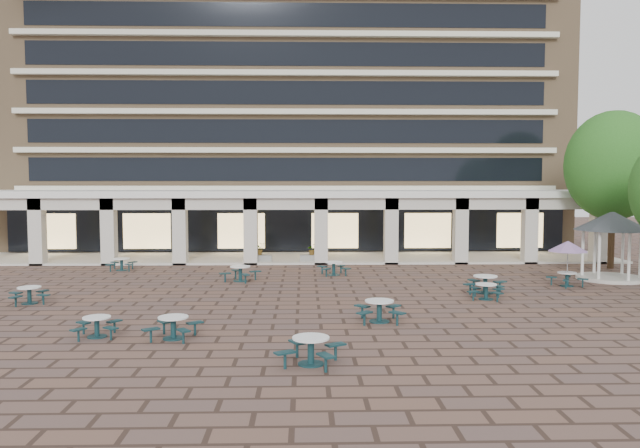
# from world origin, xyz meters

# --- Properties ---
(ground) EXTENTS (120.00, 120.00, 0.00)m
(ground) POSITION_xyz_m (0.00, 0.00, 0.00)
(ground) COLOR brown
(ground) RESTS_ON ground
(apartment_building) EXTENTS (40.00, 15.50, 25.20)m
(apartment_building) POSITION_xyz_m (0.00, 25.47, 12.60)
(apartment_building) COLOR #947654
(apartment_building) RESTS_ON ground
(retail_arcade) EXTENTS (42.00, 6.60, 4.40)m
(retail_arcade) POSITION_xyz_m (0.00, 14.80, 3.00)
(retail_arcade) COLOR white
(retail_arcade) RESTS_ON ground
(picnic_table_1) EXTENTS (1.67, 1.67, 0.66)m
(picnic_table_1) POSITION_xyz_m (-5.58, -5.01, 0.40)
(picnic_table_1) COLOR #123338
(picnic_table_1) RESTS_ON ground
(picnic_table_2) EXTENTS (2.02, 2.02, 0.77)m
(picnic_table_2) POSITION_xyz_m (1.27, -8.19, 0.46)
(picnic_table_2) COLOR #123338
(picnic_table_2) RESTS_ON ground
(picnic_table_3) EXTENTS (1.78, 1.78, 0.78)m
(picnic_table_3) POSITION_xyz_m (3.77, -3.09, 0.47)
(picnic_table_3) COLOR #123338
(picnic_table_3) RESTS_ON ground
(picnic_table_5) EXTENTS (1.80, 1.80, 0.72)m
(picnic_table_5) POSITION_xyz_m (-3.08, -5.30, 0.43)
(picnic_table_5) COLOR #123338
(picnic_table_5) RESTS_ON ground
(picnic_table_7) EXTENTS (2.17, 2.17, 0.79)m
(picnic_table_7) POSITION_xyz_m (9.19, 2.45, 0.47)
(picnic_table_7) COLOR #123338
(picnic_table_7) RESTS_ON ground
(picnic_table_8) EXTENTS (1.90, 1.90, 0.69)m
(picnic_table_8) POSITION_xyz_m (-10.16, 0.57, 0.41)
(picnic_table_8) COLOR #123338
(picnic_table_8) RESTS_ON ground
(picnic_table_9) EXTENTS (2.07, 2.07, 0.76)m
(picnic_table_9) POSITION_xyz_m (-2.11, 6.07, 0.46)
(picnic_table_9) COLOR #123338
(picnic_table_9) RESTS_ON ground
(picnic_table_10) EXTENTS (1.79, 1.79, 0.67)m
(picnic_table_10) POSITION_xyz_m (8.80, 1.00, 0.40)
(picnic_table_10) COLOR #123338
(picnic_table_10) RESTS_ON ground
(picnic_table_11) EXTENTS (1.87, 1.87, 2.16)m
(picnic_table_11) POSITION_xyz_m (13.62, 4.17, 1.83)
(picnic_table_11) COLOR #123338
(picnic_table_11) RESTS_ON ground
(picnic_table_12) EXTENTS (1.60, 1.60, 0.68)m
(picnic_table_12) POSITION_xyz_m (-9.15, 10.00, 0.41)
(picnic_table_12) COLOR #123338
(picnic_table_12) RESTS_ON ground
(picnic_table_13) EXTENTS (1.80, 1.80, 0.72)m
(picnic_table_13) POSITION_xyz_m (2.67, 7.96, 0.43)
(picnic_table_13) COLOR #123338
(picnic_table_13) RESTS_ON ground
(gazebo) EXTENTS (3.70, 3.70, 3.45)m
(gazebo) POSITION_xyz_m (16.68, 6.09, 2.60)
(gazebo) COLOR beige
(gazebo) RESTS_ON ground
(tree_east_c) EXTENTS (5.40, 5.40, 9.00)m
(tree_east_c) POSITION_xyz_m (18.67, 10.10, 5.88)
(tree_east_c) COLOR #3B2B17
(tree_east_c) RESTS_ON ground
(planter_left) EXTENTS (1.50, 0.80, 1.25)m
(planter_left) POSITION_xyz_m (-1.64, 12.90, 0.50)
(planter_left) COLOR gray
(planter_left) RESTS_ON ground
(planter_right) EXTENTS (1.50, 0.72, 1.17)m
(planter_right) POSITION_xyz_m (1.58, 12.90, 0.44)
(planter_right) COLOR gray
(planter_right) RESTS_ON ground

